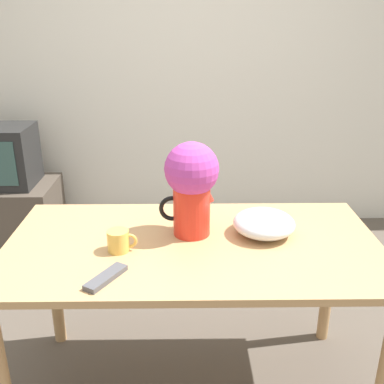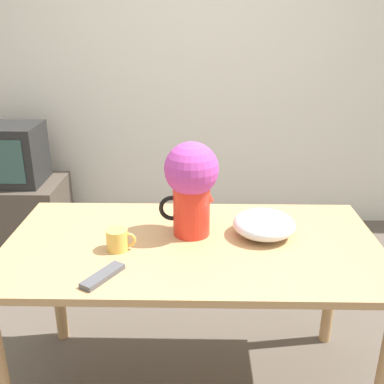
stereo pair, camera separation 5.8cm
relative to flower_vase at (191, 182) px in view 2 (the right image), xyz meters
name	(u,v)px [view 2 (the right image)]	position (x,y,z in m)	size (l,w,h in m)	color
ground_plane	(186,384)	(-0.02, -0.07, -1.02)	(12.00, 12.00, 0.00)	brown
wall_back	(193,65)	(-0.02, 1.84, 0.28)	(8.00, 0.05, 2.60)	silver
table	(192,263)	(0.00, -0.08, -0.34)	(1.56, 0.82, 0.78)	tan
flower_vase	(191,182)	(0.00, 0.00, 0.00)	(0.25, 0.23, 0.41)	red
coffee_mug	(118,240)	(-0.29, -0.15, -0.19)	(0.12, 0.09, 0.09)	gold
white_bowl	(264,224)	(0.31, -0.01, -0.19)	(0.27, 0.27, 0.10)	silver
remote_control	(103,276)	(-0.31, -0.36, -0.23)	(0.14, 0.19, 0.02)	#4C4C51
tv_stand	(14,212)	(-1.40, 1.40, -0.77)	(0.77, 0.53, 0.49)	#4C4238
tv_set	(5,154)	(-1.40, 1.40, -0.31)	(0.53, 0.39, 0.44)	black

